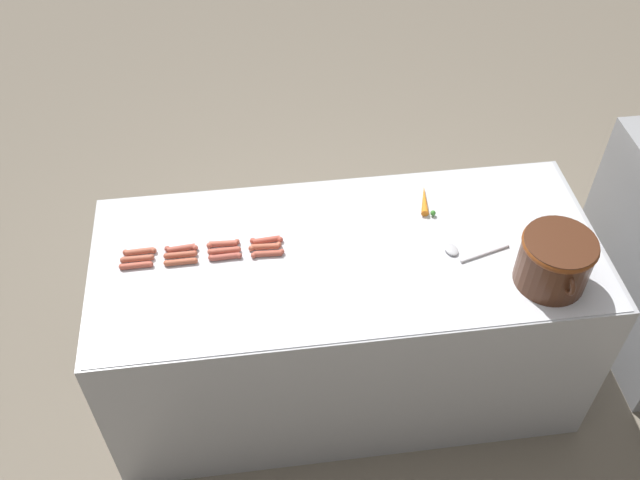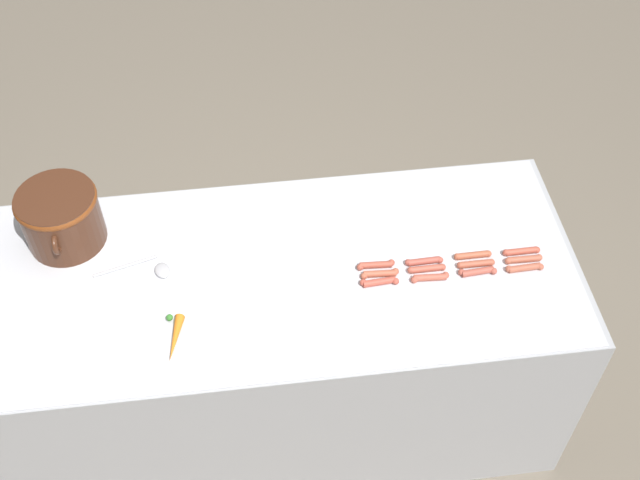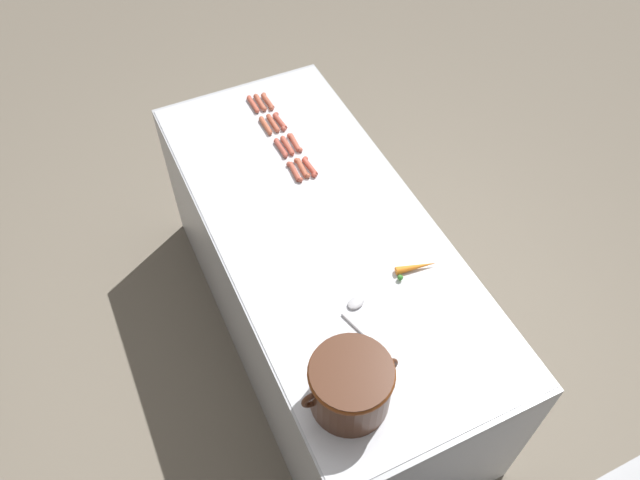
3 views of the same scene
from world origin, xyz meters
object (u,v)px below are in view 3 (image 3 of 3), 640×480
hot_dog_0 (268,101)px  hot_dog_1 (280,121)px  hot_dog_4 (260,102)px  carrot (416,267)px  hot_dog_9 (266,126)px  hot_dog_10 (281,148)px  hot_dog_5 (273,123)px  hot_dog_11 (295,172)px  hot_dog_7 (302,168)px  serving_spoon (358,313)px  hot_dog_3 (310,167)px  hot_dog_8 (253,104)px  hot_dog_6 (287,146)px  hot_dog_2 (295,143)px  bean_pot (351,384)px

hot_dog_0 → hot_dog_1: bearing=88.7°
hot_dog_4 → carrot: (-0.18, 1.19, 0.00)m
hot_dog_9 → carrot: bearing=101.9°
carrot → hot_dog_10: bearing=-76.1°
hot_dog_5 → hot_dog_11: size_ratio=1.00×
hot_dog_7 → hot_dog_11: size_ratio=1.00×
serving_spoon → hot_dog_4: bearing=-95.4°
hot_dog_1 → hot_dog_3: size_ratio=1.00×
hot_dog_3 → hot_dog_8: bearing=-82.1°
hot_dog_1 → hot_dog_4: same height
hot_dog_1 → hot_dog_6: size_ratio=1.00×
hot_dog_2 → hot_dog_9: bearing=-65.1°
hot_dog_5 → hot_dog_10: bearing=79.2°
hot_dog_9 → bean_pot: 1.42m
hot_dog_0 → hot_dog_3: bearing=89.8°
hot_dog_2 → bean_pot: size_ratio=0.38×
hot_dog_6 → hot_dog_9: 0.17m
hot_dog_8 → serving_spoon: 1.28m
hot_dog_3 → hot_dog_10: bearing=-67.5°
hot_dog_1 → hot_dog_0: bearing=-91.3°
hot_dog_10 → carrot: size_ratio=0.74×
hot_dog_11 → serving_spoon: bearing=84.0°
hot_dog_2 → serving_spoon: hot_dog_2 is taller
hot_dog_4 → hot_dog_6: bearing=89.9°
hot_dog_0 → hot_dog_6: bearing=83.5°
hot_dog_1 → hot_dog_3: same height
hot_dog_2 → hot_dog_7: size_ratio=1.00×
hot_dog_7 → bean_pot: bearing=74.1°
hot_dog_7 → hot_dog_10: 0.16m
hot_dog_2 → carrot: carrot is taller
hot_dog_4 → serving_spoon: (0.12, 1.27, -0.00)m
hot_dog_0 → hot_dog_7: (0.04, 0.49, 0.00)m
bean_pot → carrot: size_ratio=1.92×
hot_dog_0 → hot_dog_7: bearing=85.8°
carrot → hot_dog_0: bearing=-83.3°
hot_dog_11 → hot_dog_9: bearing=-89.8°
hot_dog_2 → hot_dog_10: bearing=4.2°
hot_dog_0 → hot_dog_5: size_ratio=1.00×
carrot → hot_dog_3: bearing=-78.3°
hot_dog_11 → hot_dog_5: bearing=-96.3°
hot_dog_6 → hot_dog_9: bearing=-77.1°
hot_dog_6 → bean_pot: bearing=76.2°
bean_pot → hot_dog_4: bearing=-100.9°
hot_dog_5 → hot_dog_10: same height
hot_dog_7 → hot_dog_3: bearing=167.4°
hot_dog_3 → hot_dog_10: same height
hot_dog_1 → hot_dog_7: same height
hot_dog_4 → carrot: size_ratio=0.74×
hot_dog_3 → hot_dog_1: bearing=-89.7°
hot_dog_4 → hot_dog_8: 0.04m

